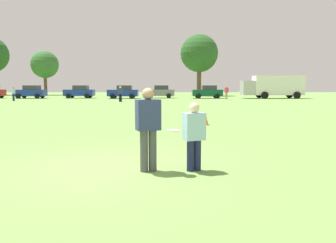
{
  "coord_description": "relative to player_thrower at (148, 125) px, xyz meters",
  "views": [
    {
      "loc": [
        1.21,
        -7.33,
        1.83
      ],
      "look_at": [
        1.26,
        0.19,
        1.01
      ],
      "focal_mm": 35.48,
      "sensor_mm": 36.0,
      "label": 1
    }
  ],
  "objects": [
    {
      "name": "parked_car_far_right",
      "position": [
        6.28,
        39.96,
        -0.08
      ],
      "size": [
        4.2,
        2.22,
        1.82
      ],
      "color": "#0C4C2D",
      "rests_on": "ground"
    },
    {
      "name": "ground_plane",
      "position": [
        -0.83,
        0.38,
        -1.0
      ],
      "size": [
        162.99,
        162.99,
        0.0
      ],
      "primitive_type": "plane",
      "color": "#6B9347"
    },
    {
      "name": "traffic_cone",
      "position": [
        2.23,
        8.31,
        -0.77
      ],
      "size": [
        0.32,
        0.32,
        0.48
      ],
      "color": "#D8590C",
      "rests_on": "ground"
    },
    {
      "name": "box_truck",
      "position": [
        15.51,
        39.79,
        0.75
      ],
      "size": [
        8.5,
        3.03,
        3.18
      ],
      "color": "white",
      "rests_on": "ground"
    },
    {
      "name": "parked_car_mid_right",
      "position": [
        -5.54,
        39.35,
        -0.08
      ],
      "size": [
        4.2,
        2.22,
        1.82
      ],
      "color": "navy",
      "rests_on": "ground"
    },
    {
      "name": "tree_center_elm",
      "position": [
        6.26,
        52.19,
        6.38
      ],
      "size": [
        6.61,
        6.61,
        10.73
      ],
      "color": "brown",
      "rests_on": "ground"
    },
    {
      "name": "parked_car_mid_left",
      "position": [
        -18.63,
        39.94,
        -0.08
      ],
      "size": [
        4.2,
        2.22,
        1.82
      ],
      "color": "navy",
      "rests_on": "ground"
    },
    {
      "name": "parked_car_center",
      "position": [
        -11.98,
        40.8,
        -0.08
      ],
      "size": [
        4.2,
        2.22,
        1.82
      ],
      "color": "navy",
      "rests_on": "ground"
    },
    {
      "name": "bystander_sideline_watcher",
      "position": [
        -17.62,
        32.36,
        -0.05
      ],
      "size": [
        0.53,
        0.5,
        1.68
      ],
      "color": "#1E234C",
      "rests_on": "ground"
    },
    {
      "name": "player_defender",
      "position": [
        0.98,
        0.03,
        -0.18
      ],
      "size": [
        0.51,
        0.4,
        1.47
      ],
      "color": "#1E234C",
      "rests_on": "ground"
    },
    {
      "name": "parked_car_near_right",
      "position": [
        -0.45,
        41.19,
        -0.08
      ],
      "size": [
        4.2,
        2.22,
        1.82
      ],
      "color": "slate",
      "rests_on": "ground"
    },
    {
      "name": "bystander_field_marshal",
      "position": [
        -4.7,
        30.21,
        -0.03
      ],
      "size": [
        0.54,
        0.42,
        1.72
      ],
      "color": "black",
      "rests_on": "ground"
    },
    {
      "name": "frisbee",
      "position": [
        0.52,
        -0.22,
        -0.09
      ],
      "size": [
        0.27,
        0.27,
        0.05
      ],
      "color": "white"
    },
    {
      "name": "bystander_far_jogger",
      "position": [
        8.4,
        36.98,
        -0.02
      ],
      "size": [
        0.47,
        0.55,
        1.74
      ],
      "color": "gray",
      "rests_on": "ground"
    },
    {
      "name": "player_thrower",
      "position": [
        0.0,
        0.0,
        0.0
      ],
      "size": [
        0.56,
        0.44,
        1.78
      ],
      "color": "#4C4C51",
      "rests_on": "ground"
    },
    {
      "name": "tree_west_maple",
      "position": [
        -22.48,
        56.5,
        4.71
      ],
      "size": [
        5.11,
        5.11,
        8.3
      ],
      "color": "brown",
      "rests_on": "ground"
    }
  ]
}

